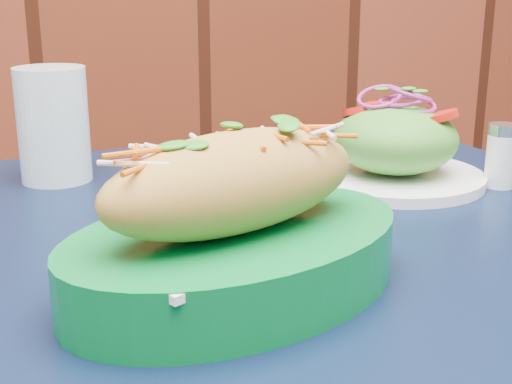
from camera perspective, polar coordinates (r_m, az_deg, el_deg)
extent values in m
cube|color=black|center=(0.67, 2.22, -4.54)|extent=(0.91, 0.91, 0.03)
cylinder|color=black|center=(1.24, 8.87, -13.31)|extent=(0.04, 0.04, 0.72)
cube|color=white|center=(0.53, -1.63, -3.33)|extent=(0.24, 0.21, 0.01)
ellipsoid|color=gold|center=(0.52, -1.66, 0.84)|extent=(0.24, 0.17, 0.07)
cylinder|color=white|center=(0.84, 10.91, 1.18)|extent=(0.21, 0.21, 0.01)
ellipsoid|color=#4C992D|center=(0.83, 11.09, 4.17)|extent=(0.14, 0.14, 0.08)
cylinder|color=red|center=(0.81, 14.50, 6.19)|extent=(0.04, 0.04, 0.01)
cylinder|color=red|center=(0.83, 8.29, 6.76)|extent=(0.04, 0.04, 0.01)
cylinder|color=red|center=(0.86, 9.93, 6.99)|extent=(0.04, 0.04, 0.01)
torus|color=#9C227E|center=(0.82, 11.26, 7.17)|extent=(0.05, 0.05, 0.00)
torus|color=#9C227E|center=(0.82, 11.27, 7.45)|extent=(0.05, 0.05, 0.00)
torus|color=#9C227E|center=(0.82, 11.29, 7.72)|extent=(0.05, 0.05, 0.00)
torus|color=#9C227E|center=(0.82, 11.30, 8.00)|extent=(0.05, 0.05, 0.00)
cylinder|color=silver|center=(0.85, -15.91, 5.19)|extent=(0.08, 0.08, 0.13)
cylinder|color=white|center=(0.84, 18.97, 2.36)|extent=(0.03, 0.03, 0.06)
cylinder|color=silver|center=(0.84, 19.21, 4.75)|extent=(0.03, 0.03, 0.01)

